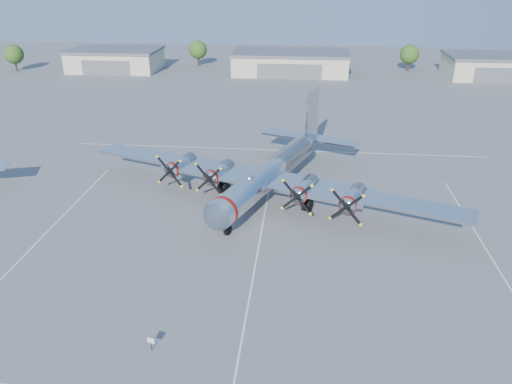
# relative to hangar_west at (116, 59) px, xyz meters

# --- Properties ---
(ground) EXTENTS (260.00, 260.00, 0.00)m
(ground) POSITION_rel_hangar_west_xyz_m (45.00, -81.96, -2.71)
(ground) COLOR #5E5E61
(ground) RESTS_ON ground
(parking_lines) EXTENTS (60.00, 50.08, 0.01)m
(parking_lines) POSITION_rel_hangar_west_xyz_m (45.00, -83.71, -2.71)
(parking_lines) COLOR silver
(parking_lines) RESTS_ON ground
(hangar_west) EXTENTS (22.60, 14.60, 5.40)m
(hangar_west) POSITION_rel_hangar_west_xyz_m (0.00, 0.00, 0.00)
(hangar_west) COLOR #B3AE8E
(hangar_west) RESTS_ON ground
(hangar_center) EXTENTS (28.60, 14.60, 5.40)m
(hangar_center) POSITION_rel_hangar_west_xyz_m (45.00, -0.00, -0.00)
(hangar_center) COLOR #B3AE8E
(hangar_center) RESTS_ON ground
(hangar_east) EXTENTS (20.60, 14.60, 5.40)m
(hangar_east) POSITION_rel_hangar_west_xyz_m (93.00, 0.00, 0.00)
(hangar_east) COLOR #B3AE8E
(hangar_east) RESTS_ON ground
(tree_far_west) EXTENTS (4.80, 4.80, 6.64)m
(tree_far_west) POSITION_rel_hangar_west_xyz_m (-25.00, -3.96, 1.51)
(tree_far_west) COLOR #382619
(tree_far_west) RESTS_ON ground
(tree_west) EXTENTS (4.80, 4.80, 6.64)m
(tree_west) POSITION_rel_hangar_west_xyz_m (20.00, 8.04, 1.51)
(tree_west) COLOR #382619
(tree_west) RESTS_ON ground
(tree_east) EXTENTS (4.80, 4.80, 6.64)m
(tree_east) POSITION_rel_hangar_west_xyz_m (75.00, 6.04, 1.51)
(tree_east) COLOR #382619
(tree_east) RESTS_ON ground
(main_bomber_b29) EXTENTS (53.25, 44.86, 10.01)m
(main_bomber_b29) POSITION_rel_hangar_west_xyz_m (45.36, -72.83, -2.71)
(main_bomber_b29) COLOR silver
(main_bomber_b29) RESTS_ON ground
(info_placard) EXTENTS (0.56, 0.18, 1.08)m
(info_placard) POSITION_rel_hangar_west_xyz_m (38.72, -99.88, -1.95)
(info_placard) COLOR black
(info_placard) RESTS_ON ground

